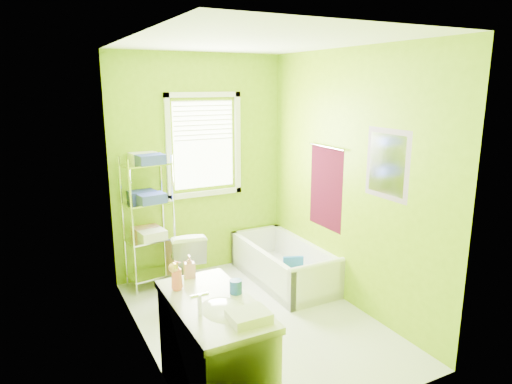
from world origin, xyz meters
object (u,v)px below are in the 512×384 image
bathtub (284,269)px  wire_shelf_unit (149,207)px  toilet (186,258)px  vanity (215,350)px

bathtub → wire_shelf_unit: 1.70m
wire_shelf_unit → bathtub: bearing=-23.0°
bathtub → wire_shelf_unit: bearing=157.0°
toilet → vanity: vanity is taller
toilet → vanity: size_ratio=0.64×
vanity → wire_shelf_unit: (0.12, 2.16, 0.50)m
vanity → wire_shelf_unit: bearing=86.8°
toilet → wire_shelf_unit: bearing=-19.3°
bathtub → vanity: vanity is taller
vanity → wire_shelf_unit: wire_shelf_unit is taller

